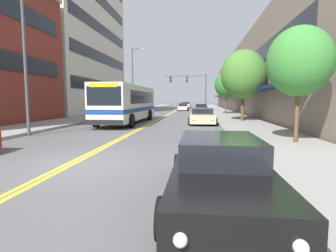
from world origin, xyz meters
name	(u,v)px	position (x,y,z in m)	size (l,w,h in m)	color
ground_plane	(175,111)	(0.00, 37.00, 0.00)	(240.00, 240.00, 0.00)	#565659
sidewalk_left	(132,111)	(-7.49, 37.00, 0.08)	(3.97, 106.00, 0.17)	gray
sidewalk_right	(219,111)	(7.49, 37.00, 0.08)	(3.97, 106.00, 0.17)	gray
centre_line	(175,111)	(0.00, 37.00, 0.00)	(0.34, 106.00, 0.01)	yellow
office_tower_left	(62,31)	(-15.71, 29.27, 11.82)	(12.08, 21.68, 23.63)	beige
storefront_row_right	(258,81)	(13.70, 37.00, 4.98)	(9.10, 68.00, 9.97)	gray
city_bus	(128,102)	(-2.04, 14.26, 1.75)	(2.87, 11.68, 3.10)	silver
car_charcoal_parked_left_near	(143,109)	(-4.38, 31.51, 0.61)	(2.05, 4.68, 1.32)	#232328
car_black_parked_right_foreground	(220,172)	(4.32, -2.78, 0.59)	(1.98, 4.79, 1.26)	black
car_beige_parked_right_mid	(202,116)	(4.27, 13.93, 0.60)	(2.21, 4.90, 1.27)	#BCAD89
car_navy_parked_right_far	(201,108)	(4.44, 32.78, 0.63)	(2.13, 4.46, 1.31)	#19234C
car_white_moving_lead	(186,105)	(1.18, 53.27, 0.66)	(2.06, 4.53, 1.43)	white
car_champagne_moving_second	(183,107)	(1.24, 39.84, 0.61)	(1.98, 4.18, 1.33)	beige
traffic_signal_mast	(191,84)	(2.73, 37.28, 4.57)	(7.14, 0.38, 6.35)	#47474C
street_lamp_left_near	(30,46)	(-4.99, 5.51, 4.78)	(2.32, 0.28, 8.05)	#47474C
street_lamp_left_far	(134,76)	(-5.09, 28.81, 5.31)	(1.85, 0.28, 9.18)	#47474C
street_tree_right_near	(299,62)	(8.05, 3.81, 3.54)	(2.62, 2.62, 4.82)	brown
street_tree_right_mid	(243,74)	(7.70, 15.35, 4.10)	(3.76, 3.76, 6.01)	brown
street_tree_right_far	(226,85)	(7.55, 27.40, 3.88)	(2.96, 2.96, 5.35)	brown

